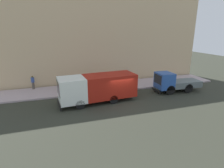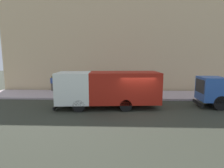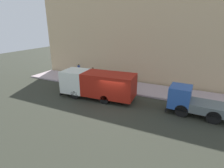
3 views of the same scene
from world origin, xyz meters
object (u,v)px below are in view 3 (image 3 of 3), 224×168
Objects in this scene: pedestrian_standing at (79,69)px; pedestrian_walking at (93,73)px; small_flatbed_truck at (195,103)px; traffic_cone_orange at (93,82)px; large_utility_truck at (97,84)px.

pedestrian_walking is at bearing -27.61° from pedestrian_standing.
small_flatbed_truck is 12.20m from traffic_cone_orange.
pedestrian_standing is (5.67, 16.08, -0.11)m from small_flatbed_truck.
small_flatbed_truck is at bearing -103.32° from traffic_cone_orange.
large_utility_truck reaches higher than pedestrian_standing.
pedestrian_walking is 3.02m from pedestrian_standing.
pedestrian_walking reaches higher than traffic_cone_orange.
small_flatbed_truck is (0.35, -9.37, -0.45)m from large_utility_truck.
pedestrian_standing reaches higher than pedestrian_walking.
small_flatbed_truck is 7.87× the size of traffic_cone_orange.
small_flatbed_truck is at bearing -92.17° from large_utility_truck.
pedestrian_walking is at bearing 31.36° from large_utility_truck.
traffic_cone_orange is (-2.86, -4.23, -0.51)m from pedestrian_standing.
large_utility_truck is 6.51m from pedestrian_walking.
pedestrian_walking is at bearing 31.64° from traffic_cone_orange.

